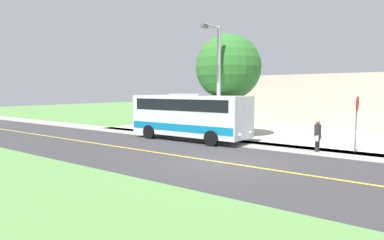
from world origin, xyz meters
TOP-DOWN VIEW (x-y plane):
  - ground_plane at (0.00, 0.00)m, footprint 120.00×120.00m
  - road_surface at (0.00, 0.00)m, footprint 8.00×100.00m
  - sidewalk at (-5.20, 0.00)m, footprint 2.40×100.00m
  - parking_lot_surface at (-12.40, 3.00)m, footprint 14.00×36.00m
  - road_centre_line at (0.00, 0.00)m, footprint 0.16×100.00m
  - shuttle_bus_front at (-4.51, -5.16)m, footprint 2.67×7.94m
  - pedestrian_with_bags at (-5.17, 2.60)m, footprint 0.72×0.34m
  - stop_sign at (-6.10, 4.24)m, footprint 0.76×0.07m
  - street_light_pole at (-4.86, -3.32)m, footprint 1.97×0.24m
  - tree_curbside at (-7.40, -4.03)m, footprint 4.47×4.47m
  - commercial_building at (-21.40, 1.25)m, footprint 10.00×18.95m

SIDE VIEW (x-z plane):
  - ground_plane at x=0.00m, z-range 0.00..0.00m
  - sidewalk at x=-5.20m, z-range 0.00..0.01m
  - parking_lot_surface at x=-12.40m, z-range 0.00..0.01m
  - road_surface at x=0.00m, z-range 0.00..0.01m
  - road_centre_line at x=0.00m, z-range 0.01..0.01m
  - pedestrian_with_bags at x=-5.17m, z-range 0.05..1.68m
  - shuttle_bus_front at x=-4.51m, z-range 0.15..3.10m
  - stop_sign at x=-6.10m, z-range 0.52..3.40m
  - commercial_building at x=-21.40m, z-range 0.00..4.56m
  - street_light_pole at x=-4.86m, z-range 0.40..7.44m
  - tree_curbside at x=-7.40m, z-range 1.24..8.21m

